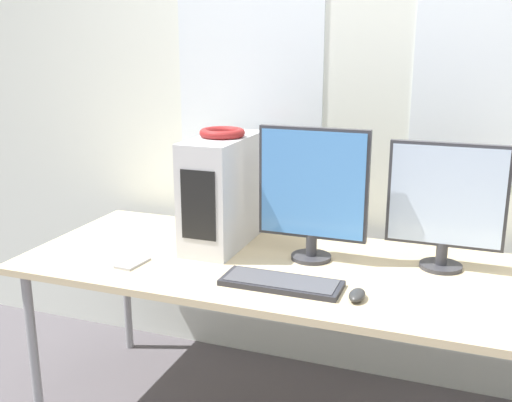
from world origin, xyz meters
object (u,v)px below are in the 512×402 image
at_px(headphones, 222,133).
at_px(keyboard, 281,283).
at_px(pc_tower, 223,191).
at_px(monitor_right_near, 446,202).
at_px(mouse, 357,295).
at_px(cell_phone, 133,263).
at_px(monitor_main, 313,190).

distance_m(headphones, keyboard, 0.71).
bearing_deg(keyboard, pc_tower, 136.48).
distance_m(pc_tower, monitor_right_near, 0.91).
xyz_separation_m(mouse, cell_phone, (-0.90, 0.03, -0.01)).
distance_m(pc_tower, keyboard, 0.57).
xyz_separation_m(monitor_right_near, keyboard, (-0.53, -0.38, -0.25)).
bearing_deg(cell_phone, pc_tower, 62.08).
xyz_separation_m(monitor_right_near, mouse, (-0.25, -0.40, -0.25)).
xyz_separation_m(pc_tower, monitor_right_near, (0.91, 0.02, 0.03)).
relative_size(keyboard, cell_phone, 2.94).
bearing_deg(monitor_main, keyboard, -95.32).
bearing_deg(monitor_main, pc_tower, 171.49).
bearing_deg(keyboard, mouse, -5.13).
bearing_deg(monitor_main, mouse, -52.46).
distance_m(monitor_right_near, mouse, 0.53).
bearing_deg(cell_phone, headphones, 62.14).
xyz_separation_m(headphones, keyboard, (0.38, -0.36, -0.47)).
bearing_deg(keyboard, headphones, 136.41).
distance_m(pc_tower, cell_phone, 0.49).
height_order(monitor_right_near, mouse, monitor_right_near).
bearing_deg(monitor_right_near, mouse, -121.47).
relative_size(pc_tower, monitor_right_near, 1.00).
distance_m(monitor_main, monitor_right_near, 0.50).
xyz_separation_m(monitor_main, monitor_right_near, (0.50, 0.08, -0.02)).
distance_m(headphones, monitor_main, 0.46).
xyz_separation_m(headphones, monitor_right_near, (0.91, 0.02, -0.22)).
bearing_deg(mouse, headphones, 149.54).
xyz_separation_m(pc_tower, headphones, (0.00, 0.00, 0.25)).
distance_m(monitor_right_near, keyboard, 0.70).
bearing_deg(headphones, pc_tower, -90.00).
bearing_deg(monitor_right_near, pc_tower, -178.97).
relative_size(pc_tower, cell_phone, 3.32).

